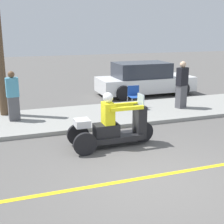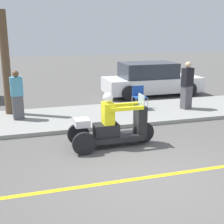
# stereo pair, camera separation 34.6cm
# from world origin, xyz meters

# --- Properties ---
(ground_plane) EXTENTS (60.00, 60.00, 0.00)m
(ground_plane) POSITION_xyz_m (0.00, 0.00, 0.00)
(ground_plane) COLOR #565451
(lane_stripe) EXTENTS (24.00, 0.12, 0.01)m
(lane_stripe) POSITION_xyz_m (-0.22, 0.00, 0.00)
(lane_stripe) COLOR gold
(lane_stripe) RESTS_ON ground
(sidewalk_strip) EXTENTS (28.00, 2.80, 0.12)m
(sidewalk_strip) POSITION_xyz_m (0.00, 4.60, 0.06)
(sidewalk_strip) COLOR gray
(sidewalk_strip) RESTS_ON ground
(motorcycle_trike) EXTENTS (2.25, 0.84, 1.42)m
(motorcycle_trike) POSITION_xyz_m (-0.20, 1.91, 0.50)
(motorcycle_trike) COLOR black
(motorcycle_trike) RESTS_ON ground
(spectator_mid_group) EXTENTS (0.46, 0.36, 1.70)m
(spectator_mid_group) POSITION_xyz_m (3.35, 4.45, 0.94)
(spectator_mid_group) COLOR #515156
(spectator_mid_group) RESTS_ON sidewalk_strip
(spectator_end_of_line) EXTENTS (0.40, 0.26, 1.57)m
(spectator_end_of_line) POSITION_xyz_m (-2.50, 4.77, 0.88)
(spectator_end_of_line) COLOR #515156
(spectator_end_of_line) RESTS_ON sidewalk_strip
(folding_chair_curbside) EXTENTS (0.48, 0.48, 0.82)m
(folding_chair_curbside) POSITION_xyz_m (1.70, 4.93, 0.62)
(folding_chair_curbside) COLOR #A5A8AD
(folding_chair_curbside) RESTS_ON sidewalk_strip
(parked_car_lot_left) EXTENTS (4.37, 1.96, 1.47)m
(parked_car_lot_left) POSITION_xyz_m (3.31, 7.58, 0.69)
(parked_car_lot_left) COLOR silver
(parked_car_lot_left) RESTS_ON ground
(tree_trunk) EXTENTS (0.28, 0.28, 3.42)m
(tree_trunk) POSITION_xyz_m (-2.79, 5.58, 1.83)
(tree_trunk) COLOR brown
(tree_trunk) RESTS_ON sidewalk_strip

